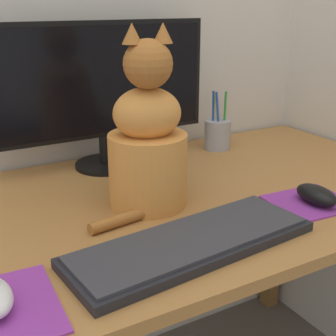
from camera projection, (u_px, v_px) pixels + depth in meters
The scene contains 7 objects.
desk at pixel (158, 235), 1.09m from camera, with size 1.43×0.73×0.72m.
monitor at pixel (103, 88), 1.20m from camera, with size 0.58×0.17×0.38m.
keyboard at pixel (192, 242), 0.85m from camera, with size 0.48×0.21×0.02m.
mousepad_right at pixel (311, 202), 1.04m from camera, with size 0.18×0.16×0.00m.
computer_mouse_right at pixel (317, 195), 1.02m from camera, with size 0.06×0.11×0.04m.
cat at pixel (148, 142), 0.98m from camera, with size 0.27×0.20×0.38m.
pen_cup at pixel (217, 134), 1.41m from camera, with size 0.08×0.08×0.18m.
Camera 1 is at (-0.46, -0.85, 1.15)m, focal length 50.00 mm.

